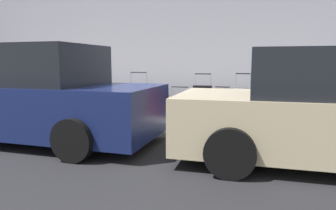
% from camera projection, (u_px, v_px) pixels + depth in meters
% --- Properties ---
extents(ground_plane, '(40.00, 40.00, 0.00)m').
position_uv_depth(ground_plane, '(138.00, 128.00, 6.65)').
color(ground_plane, black).
extents(sidewalk_curb, '(18.00, 5.00, 0.14)m').
position_uv_depth(sidewalk_curb, '(169.00, 108.00, 9.02)').
color(sidewalk_curb, '#ADA89E').
rests_on(sidewalk_curb, ground_plane).
extents(suitcase_navy_0, '(0.42, 0.22, 0.86)m').
position_uv_depth(suitcase_navy_0, '(289.00, 108.00, 6.45)').
color(suitcase_navy_0, navy).
rests_on(suitcase_navy_0, sidewalk_curb).
extents(suitcase_teal_1, '(0.48, 0.27, 0.86)m').
position_uv_depth(suitcase_teal_1, '(265.00, 107.00, 6.59)').
color(suitcase_teal_1, '#0F606B').
rests_on(suitcase_teal_1, sidewalk_curb).
extents(suitcase_silver_2, '(0.37, 0.25, 1.06)m').
position_uv_depth(suitcase_silver_2, '(242.00, 105.00, 6.59)').
color(suitcase_silver_2, '#9EA0A8').
rests_on(suitcase_silver_2, sidewalk_curb).
extents(suitcase_red_3, '(0.39, 0.22, 0.76)m').
position_uv_depth(suitcase_red_3, '(222.00, 104.00, 6.77)').
color(suitcase_red_3, red).
rests_on(suitcase_red_3, sidewalk_curb).
extents(suitcase_black_4, '(0.44, 0.28, 1.04)m').
position_uv_depth(suitcase_black_4, '(202.00, 102.00, 6.98)').
color(suitcase_black_4, black).
rests_on(suitcase_black_4, sidewalk_curb).
extents(suitcase_olive_5, '(0.47, 0.25, 0.74)m').
position_uv_depth(suitcase_olive_5, '(180.00, 107.00, 7.00)').
color(suitcase_olive_5, '#59601E').
rests_on(suitcase_olive_5, sidewalk_curb).
extents(suitcase_maroon_6, '(0.43, 0.24, 0.75)m').
position_uv_depth(suitcase_maroon_6, '(159.00, 106.00, 7.13)').
color(suitcase_maroon_6, maroon).
rests_on(suitcase_maroon_6, sidewalk_curb).
extents(suitcase_navy_7, '(0.48, 0.24, 1.07)m').
position_uv_depth(suitcase_navy_7, '(139.00, 100.00, 7.26)').
color(suitcase_navy_7, navy).
rests_on(suitcase_navy_7, sidewalk_curb).
extents(suitcase_teal_8, '(0.38, 0.25, 0.75)m').
position_uv_depth(suitcase_teal_8, '(121.00, 101.00, 7.43)').
color(suitcase_teal_8, '#0F606B').
rests_on(suitcase_teal_8, sidewalk_curb).
extents(suitcase_silver_9, '(0.43, 0.20, 0.91)m').
position_uv_depth(suitcase_silver_9, '(104.00, 102.00, 7.53)').
color(suitcase_silver_9, '#9EA0A8').
rests_on(suitcase_silver_9, sidewalk_curb).
extents(fire_hydrant, '(0.39, 0.21, 0.78)m').
position_uv_depth(fire_hydrant, '(74.00, 97.00, 7.83)').
color(fire_hydrant, red).
rests_on(fire_hydrant, sidewalk_curb).
extents(bollard_post, '(0.16, 0.16, 0.94)m').
position_uv_depth(bollard_post, '(50.00, 94.00, 7.85)').
color(bollard_post, brown).
rests_on(bollard_post, sidewalk_curb).
extents(parked_car_beige_0, '(4.35, 2.06, 1.61)m').
position_uv_depth(parked_car_beige_0, '(334.00, 112.00, 4.17)').
color(parked_car_beige_0, tan).
rests_on(parked_car_beige_0, ground_plane).
extents(parked_car_navy_1, '(4.74, 2.02, 1.72)m').
position_uv_depth(parked_car_navy_1, '(31.00, 97.00, 5.54)').
color(parked_car_navy_1, '#141E4C').
rests_on(parked_car_navy_1, ground_plane).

